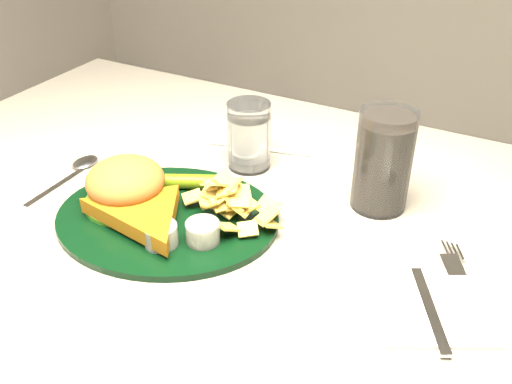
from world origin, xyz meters
TOP-DOWN VIEW (x-y plane):
  - dinner_plate at (-0.08, -0.05)m, footprint 0.36×0.32m
  - water_glass at (-0.05, 0.13)m, footprint 0.07×0.07m
  - cola_glass at (0.16, 0.12)m, footprint 0.10×0.10m
  - fork_napkin at (0.28, -0.05)m, footprint 0.20×0.21m
  - spoon at (-0.27, -0.07)m, footprint 0.04×0.16m
  - wrapped_straw at (-0.07, 0.18)m, footprint 0.19×0.10m

SIDE VIEW (x-z plane):
  - wrapped_straw at x=-0.07m, z-range 0.75..0.76m
  - spoon at x=-0.27m, z-range 0.75..0.76m
  - fork_napkin at x=0.28m, z-range 0.75..0.76m
  - dinner_plate at x=-0.08m, z-range 0.75..0.82m
  - water_glass at x=-0.05m, z-range 0.75..0.86m
  - cola_glass at x=0.16m, z-range 0.75..0.89m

